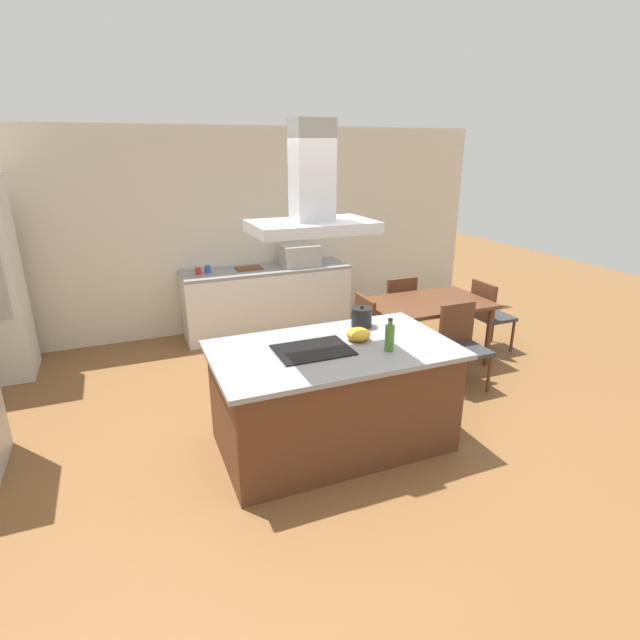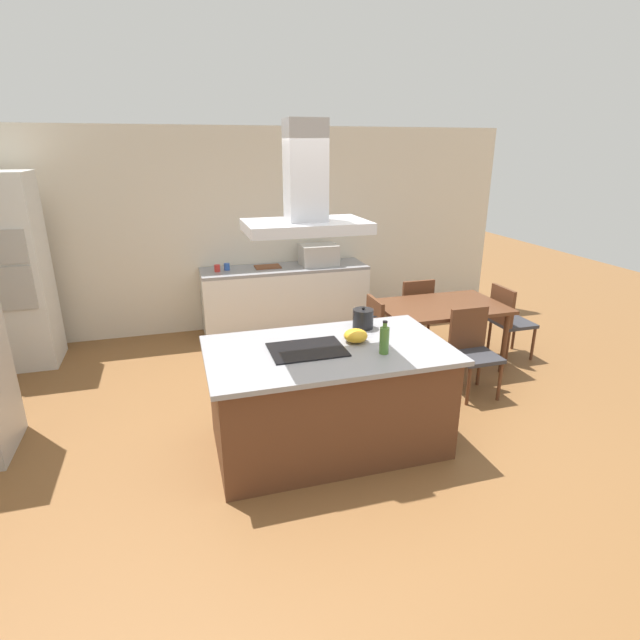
{
  "view_description": "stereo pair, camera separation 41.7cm",
  "coord_description": "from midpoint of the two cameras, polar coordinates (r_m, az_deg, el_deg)",
  "views": [
    {
      "loc": [
        -1.52,
        -3.4,
        2.45
      ],
      "look_at": [
        0.05,
        0.4,
        1.0
      ],
      "focal_mm": 27.76,
      "sensor_mm": 36.0,
      "label": 1
    },
    {
      "loc": [
        -1.12,
        -3.54,
        2.45
      ],
      "look_at": [
        0.05,
        0.4,
        1.0
      ],
      "focal_mm": 27.76,
      "sensor_mm": 36.0,
      "label": 2
    }
  ],
  "objects": [
    {
      "name": "chair_at_left_end",
      "position": [
        5.46,
        7.44,
        -1.54
      ],
      "size": [
        0.42,
        0.42,
        0.89
      ],
      "color": "#333338",
      "rests_on": "ground"
    },
    {
      "name": "chair_facing_island",
      "position": [
        5.37,
        19.32,
        -2.91
      ],
      "size": [
        0.42,
        0.42,
        0.89
      ],
      "color": "#333338",
      "rests_on": "ground"
    },
    {
      "name": "olive_oil_bottle",
      "position": [
        3.93,
        10.46,
        -2.31
      ],
      "size": [
        0.08,
        0.08,
        0.27
      ],
      "color": "#47722D",
      "rests_on": "kitchen_island"
    },
    {
      "name": "chair_facing_back_wall",
      "position": [
        6.42,
        12.55,
        1.35
      ],
      "size": [
        0.42,
        0.42,
        0.89
      ],
      "color": "#333338",
      "rests_on": "ground"
    },
    {
      "name": "mixing_bowl",
      "position": [
        4.14,
        7.02,
        -1.86
      ],
      "size": [
        0.2,
        0.2,
        0.11
      ],
      "primitive_type": "ellipsoid",
      "color": "gold",
      "rests_on": "kitchen_island"
    },
    {
      "name": "tea_kettle",
      "position": [
        4.46,
        7.68,
        0.12
      ],
      "size": [
        0.24,
        0.19,
        0.2
      ],
      "color": "black",
      "rests_on": "kitchen_island"
    },
    {
      "name": "dining_table",
      "position": [
        5.83,
        15.77,
        0.87
      ],
      "size": [
        1.4,
        0.9,
        0.75
      ],
      "color": "#59331E",
      "rests_on": "ground"
    },
    {
      "name": "chair_at_right_end",
      "position": [
        6.4,
        22.62,
        0.23
      ],
      "size": [
        0.42,
        0.42,
        0.89
      ],
      "color": "#333338",
      "rests_on": "ground"
    },
    {
      "name": "kitchen_island",
      "position": [
        4.21,
        3.82,
        -8.9
      ],
      "size": [
        1.98,
        1.15,
        0.9
      ],
      "color": "#59331E",
      "rests_on": "ground"
    },
    {
      "name": "coffee_mug_blue",
      "position": [
        6.63,
        -8.92,
        6.07
      ],
      "size": [
        0.08,
        0.08,
        0.09
      ],
      "primitive_type": "cylinder",
      "color": "#2D56B2",
      "rests_on": "back_counter"
    },
    {
      "name": "range_hood",
      "position": [
        3.67,
        1.69,
        14.0
      ],
      "size": [
        0.9,
        0.55,
        0.78
      ],
      "color": "#ADADB2"
    },
    {
      "name": "wall_oven_stack",
      "position": [
        6.46,
        -30.41,
        4.69
      ],
      "size": [
        0.7,
        0.66,
        2.2
      ],
      "color": "silver",
      "rests_on": "ground"
    },
    {
      "name": "coffee_mug_red",
      "position": [
        6.56,
        -9.99,
        5.88
      ],
      "size": [
        0.08,
        0.08,
        0.09
      ],
      "primitive_type": "cylinder",
      "color": "red",
      "rests_on": "back_counter"
    },
    {
      "name": "cooktop",
      "position": [
        3.96,
        1.52,
        -3.49
      ],
      "size": [
        0.6,
        0.44,
        0.01
      ],
      "primitive_type": "cube",
      "color": "black",
      "rests_on": "kitchen_island"
    },
    {
      "name": "wall_back",
      "position": [
        6.93,
        -5.46,
        10.21
      ],
      "size": [
        7.2,
        0.1,
        2.7
      ],
      "primitive_type": "cube",
      "color": "beige",
      "rests_on": "ground"
    },
    {
      "name": "cutting_board",
      "position": [
        6.72,
        -4.29,
        6.13
      ],
      "size": [
        0.34,
        0.24,
        0.02
      ],
      "primitive_type": "cube",
      "color": "brown",
      "rests_on": "back_counter"
    },
    {
      "name": "ground",
      "position": [
        5.69,
        -1.52,
        -6.06
      ],
      "size": [
        16.0,
        16.0,
        0.0
      ],
      "primitive_type": "plane",
      "color": "brown"
    },
    {
      "name": "countertop_microwave",
      "position": [
        6.83,
        1.61,
        7.51
      ],
      "size": [
        0.5,
        0.38,
        0.28
      ],
      "primitive_type": "cube",
      "color": "#B2AFAA",
      "rests_on": "back_counter"
    },
    {
      "name": "back_counter",
      "position": [
        6.84,
        -2.27,
        2.43
      ],
      "size": [
        2.25,
        0.62,
        0.9
      ],
      "color": "silver",
      "rests_on": "ground"
    }
  ]
}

